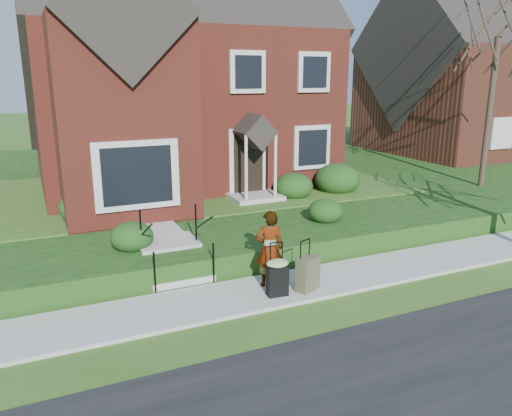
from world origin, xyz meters
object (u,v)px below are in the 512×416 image
woman (270,249)px  suitcase_olive (308,274)px  front_steps (173,255)px  suitcase_black (277,275)px

woman → suitcase_olive: bearing=152.1°
front_steps → woman: size_ratio=1.20×
suitcase_black → suitcase_olive: (0.70, -0.03, -0.07)m
woman → suitcase_black: 0.67m
front_steps → suitcase_olive: bearing=-43.7°
woman → suitcase_olive: size_ratio=1.51×
front_steps → woman: 2.40m
front_steps → suitcase_black: front_steps is taller
front_steps → suitcase_olive: (2.32, -2.21, -0.02)m
suitcase_black → woman: bearing=87.1°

